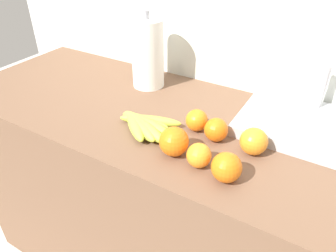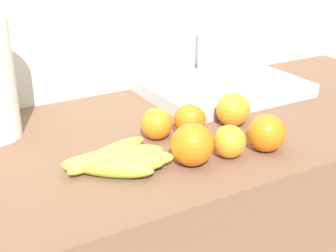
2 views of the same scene
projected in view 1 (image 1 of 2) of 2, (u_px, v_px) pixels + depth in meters
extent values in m
cube|color=brown|center=(186.00, 215.00, 1.28)|extent=(1.80, 0.60, 0.88)
cube|color=silver|center=(224.00, 132.00, 1.40)|extent=(2.20, 0.06, 1.30)
ellipsoid|color=#AEC13F|center=(135.00, 126.00, 0.98)|extent=(0.15, 0.14, 0.04)
ellipsoid|color=#B3C03F|center=(140.00, 126.00, 0.98)|extent=(0.18, 0.13, 0.04)
ellipsoid|color=#B1D03F|center=(143.00, 126.00, 0.98)|extent=(0.21, 0.12, 0.04)
ellipsoid|color=#A8C63F|center=(146.00, 124.00, 0.99)|extent=(0.20, 0.07, 0.04)
ellipsoid|color=#BACA3F|center=(146.00, 122.00, 1.00)|extent=(0.16, 0.05, 0.03)
ellipsoid|color=#B8CB3F|center=(150.00, 121.00, 1.01)|extent=(0.20, 0.10, 0.03)
sphere|color=orange|center=(254.00, 141.00, 0.88)|extent=(0.08, 0.08, 0.08)
sphere|color=orange|center=(226.00, 167.00, 0.79)|extent=(0.08, 0.08, 0.08)
sphere|color=orange|center=(174.00, 142.00, 0.88)|extent=(0.08, 0.08, 0.08)
sphere|color=orange|center=(216.00, 130.00, 0.94)|extent=(0.07, 0.07, 0.07)
sphere|color=orange|center=(199.00, 155.00, 0.84)|extent=(0.07, 0.07, 0.07)
sphere|color=orange|center=(197.00, 120.00, 0.98)|extent=(0.07, 0.07, 0.07)
cylinder|color=white|center=(148.00, 54.00, 1.19)|extent=(0.12, 0.12, 0.26)
cylinder|color=gray|center=(148.00, 50.00, 1.19)|extent=(0.02, 0.02, 0.29)
cube|color=#B7BABF|center=(309.00, 126.00, 0.98)|extent=(0.41, 0.30, 0.04)
cylinder|color=#B2B2B7|center=(322.00, 87.00, 1.01)|extent=(0.02, 0.02, 0.14)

